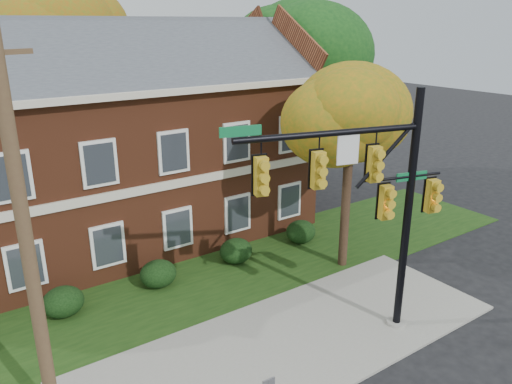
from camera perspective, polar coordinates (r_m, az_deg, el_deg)
ground at (r=15.84m, az=6.71°, el=-18.44°), size 120.00×120.00×0.00m
sidewalk at (r=16.42m, az=4.32°, el=-16.66°), size 14.00×5.00×0.08m
grass_strip at (r=19.94m, az=-4.87°, el=-9.81°), size 30.00×6.00×0.04m
apartment_building at (r=22.68m, az=-17.31°, el=6.37°), size 18.80×8.80×9.74m
hedge_left at (r=18.60m, az=-21.18°, el=-11.63°), size 1.40×1.26×1.05m
hedge_center at (r=19.49m, az=-11.12°, el=-9.16°), size 1.40×1.26×1.05m
hedge_right at (r=20.93m, az=-2.31°, el=-6.74°), size 1.40×1.26×1.05m
hedge_far_right at (r=22.82m, az=5.14°, el=-4.55°), size 1.40×1.26×1.05m
tree_near_right at (r=19.27m, az=11.67°, el=9.84°), size 4.50×4.25×8.58m
tree_right_rear at (r=28.45m, az=4.39°, el=15.91°), size 6.30×5.95×10.62m
tree_far_rear at (r=30.13m, az=-20.41°, el=16.38°), size 6.84×6.46×11.52m
traffic_signal at (r=14.90m, az=12.92°, el=-0.04°), size 6.84×1.96×7.83m
utility_pole at (r=12.22m, az=-24.78°, el=-5.18°), size 1.47×0.59×9.76m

